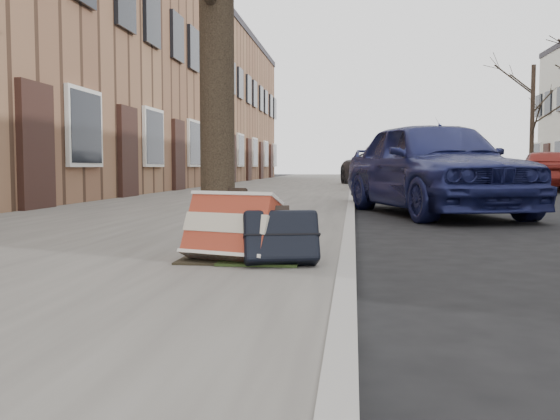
# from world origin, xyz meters

# --- Properties ---
(near_sidewalk) EXTENTS (5.00, 70.00, 0.12)m
(near_sidewalk) POSITION_xyz_m (-3.70, 15.00, 0.06)
(near_sidewalk) COLOR slate
(near_sidewalk) RESTS_ON ground
(house_near) EXTENTS (6.80, 40.00, 7.00)m
(house_near) POSITION_xyz_m (-9.60, 16.00, 3.50)
(house_near) COLOR brown
(house_near) RESTS_ON ground
(dirt_patch) EXTENTS (0.85, 0.85, 0.02)m
(dirt_patch) POSITION_xyz_m (-2.00, 1.20, 0.13)
(dirt_patch) COLOR black
(dirt_patch) RESTS_ON near_sidewalk
(suitcase_red) EXTENTS (0.71, 0.54, 0.49)m
(suitcase_red) POSITION_xyz_m (-2.05, 0.94, 0.36)
(suitcase_red) COLOR #9B311F
(suitcase_red) RESTS_ON near_sidewalk
(suitcase_navy) EXTENTS (0.56, 0.40, 0.39)m
(suitcase_navy) POSITION_xyz_m (-1.69, 0.83, 0.32)
(suitcase_navy) COLOR black
(suitcase_navy) RESTS_ON near_sidewalk
(car_near_front) EXTENTS (3.10, 4.97, 1.58)m
(car_near_front) POSITION_xyz_m (0.08, 7.15, 0.79)
(car_near_front) COLOR navy
(car_near_front) RESTS_ON ground
(car_near_mid) EXTENTS (2.15, 4.41, 1.39)m
(car_near_mid) POSITION_xyz_m (-0.09, 15.90, 0.70)
(car_near_mid) COLOR #A8AAB0
(car_near_mid) RESTS_ON ground
(car_near_back) EXTENTS (3.56, 5.37, 1.37)m
(car_near_back) POSITION_xyz_m (-0.05, 19.74, 0.69)
(car_near_back) COLOR #3A393E
(car_near_back) RESTS_ON ground
(car_far_back) EXTENTS (2.36, 4.20, 1.35)m
(car_far_back) POSITION_xyz_m (4.94, 17.77, 0.67)
(car_far_back) COLOR maroon
(car_far_back) RESTS_ON ground
(tree_far_c) EXTENTS (0.21, 0.21, 5.46)m
(tree_far_c) POSITION_xyz_m (7.20, 27.70, 2.85)
(tree_far_c) COLOR black
(tree_far_c) RESTS_ON far_sidewalk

